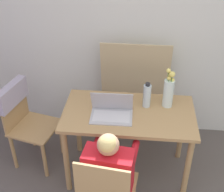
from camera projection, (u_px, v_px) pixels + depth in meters
name	position (u px, v px, depth m)	size (l,w,h in m)	color
wall_back	(151.00, 22.00, 2.98)	(6.40, 0.05, 2.50)	silver
dining_table	(128.00, 122.00, 2.71)	(1.13, 0.62, 0.72)	tan
chair_spare	(22.00, 112.00, 2.91)	(0.51, 0.49, 0.85)	tan
person_seated	(110.00, 168.00, 2.30)	(0.41, 0.46, 0.94)	red
laptop	(112.00, 110.00, 2.59)	(0.35, 0.23, 0.22)	#B2B2B7
flower_vase	(169.00, 90.00, 2.65)	(0.09, 0.09, 0.36)	silver
water_bottle	(147.00, 96.00, 2.67)	(0.07, 0.07, 0.23)	silver
cardboard_panel	(134.00, 90.00, 3.26)	(0.68, 0.17, 1.11)	tan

